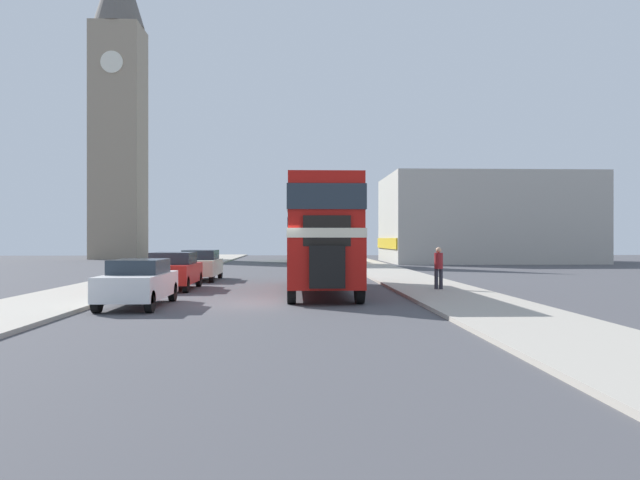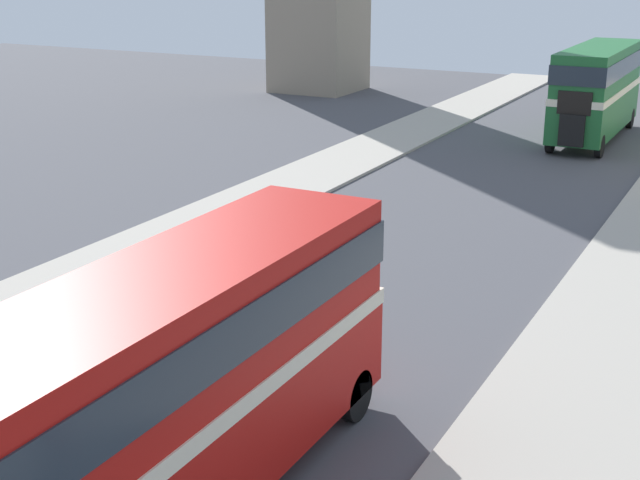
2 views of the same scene
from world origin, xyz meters
name	(u,v)px [view 2 (image 2 of 2)]	position (x,y,z in m)	size (l,w,h in m)	color
double_decker_bus	(164,383)	(2.08, 4.27, 2.50)	(2.49, 10.83, 4.21)	#B2140F
bus_distant	(597,85)	(1.67, 38.45, 2.61)	(2.46, 9.82, 4.42)	#1E602D
car_parked_far	(158,279)	(-3.67, 11.46, 0.79)	(1.79, 4.27, 1.53)	beige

